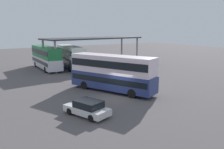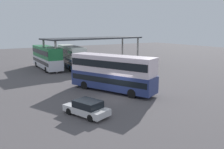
{
  "view_description": "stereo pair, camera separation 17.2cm",
  "coord_description": "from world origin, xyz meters",
  "px_view_note": "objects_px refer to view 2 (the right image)",
  "views": [
    {
      "loc": [
        -13.35,
        -19.94,
        7.3
      ],
      "look_at": [
        0.76,
        2.35,
        2.0
      ],
      "focal_mm": 37.27,
      "sensor_mm": 36.0,
      "label": 1
    },
    {
      "loc": [
        -13.21,
        -20.03,
        7.3
      ],
      "look_at": [
        0.76,
        2.35,
        2.0
      ],
      "focal_mm": 37.27,
      "sensor_mm": 36.0,
      "label": 2
    }
  ],
  "objects_px": {
    "double_decker_main": "(112,72)",
    "double_decker_near_canopy": "(47,57)",
    "parked_hatchback": "(87,108)",
    "double_decker_mid_row": "(71,56)"
  },
  "relations": [
    {
      "from": "double_decker_main",
      "to": "parked_hatchback",
      "type": "xyz_separation_m",
      "value": [
        -5.89,
        -5.44,
        -1.64
      ]
    },
    {
      "from": "double_decker_main",
      "to": "double_decker_near_canopy",
      "type": "distance_m",
      "value": 19.21
    },
    {
      "from": "double_decker_mid_row",
      "to": "double_decker_main",
      "type": "bearing_deg",
      "value": 179.99
    },
    {
      "from": "double_decker_mid_row",
      "to": "double_decker_near_canopy",
      "type": "bearing_deg",
      "value": 77.58
    },
    {
      "from": "parked_hatchback",
      "to": "double_decker_main",
      "type": "bearing_deg",
      "value": -67.06
    },
    {
      "from": "double_decker_near_canopy",
      "to": "parked_hatchback",
      "type": "bearing_deg",
      "value": 171.91
    },
    {
      "from": "parked_hatchback",
      "to": "double_decker_near_canopy",
      "type": "distance_m",
      "value": 24.91
    },
    {
      "from": "double_decker_main",
      "to": "double_decker_mid_row",
      "type": "relative_size",
      "value": 0.95
    },
    {
      "from": "double_decker_near_canopy",
      "to": "double_decker_mid_row",
      "type": "xyz_separation_m",
      "value": [
        4.08,
        -1.43,
        0.01
      ]
    },
    {
      "from": "double_decker_main",
      "to": "double_decker_near_canopy",
      "type": "relative_size",
      "value": 0.96
    }
  ]
}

